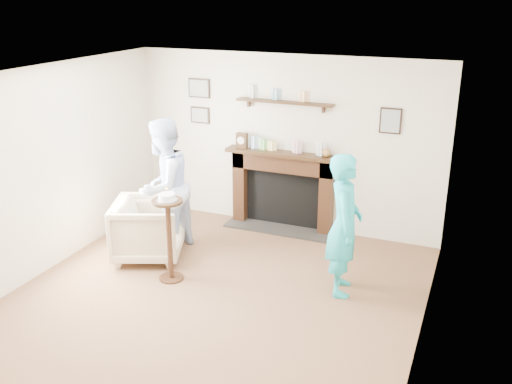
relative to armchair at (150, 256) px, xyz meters
The scene contains 6 objects.
ground 1.49m from the armchair, 32.37° to the right, with size 5.00×5.00×0.00m, color brown.
room_shell 2.05m from the armchair, ahead, with size 4.54×5.02×2.52m.
armchair is the anchor object (origin of this frame).
man 0.28m from the armchair, 69.14° to the left, with size 0.88×0.68×1.80m, color silver.
woman 2.54m from the armchair, ahead, with size 0.60×0.40×1.65m, color teal.
pedestal_table 1.01m from the armchair, 36.81° to the right, with size 0.36×0.36×1.17m.
Camera 1 is at (2.61, -4.94, 3.32)m, focal length 40.00 mm.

